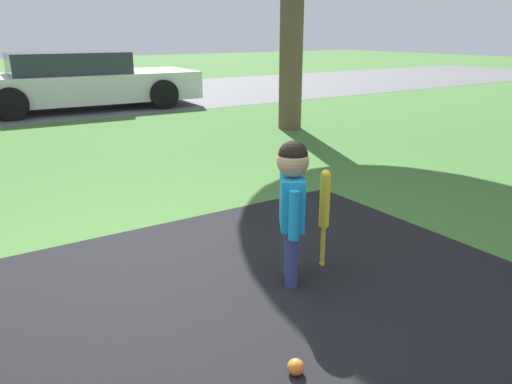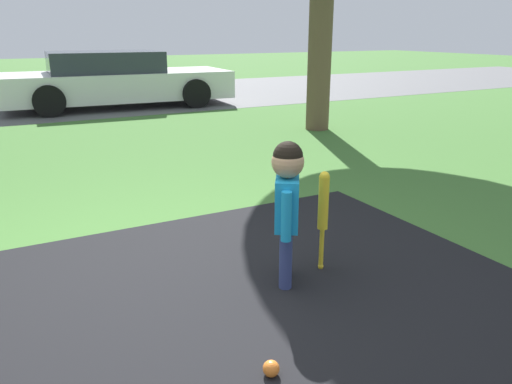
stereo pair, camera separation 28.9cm
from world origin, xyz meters
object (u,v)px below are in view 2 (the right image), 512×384
Objects in this scene: sports_ball at (271,369)px; parked_car at (115,80)px; child at (287,194)px; baseball_bat at (323,207)px.

parked_car is (1.41, 9.06, 0.50)m from sports_ball.
child reaches higher than sports_ball.
child is at bearing 54.69° from sports_ball.
parked_car reaches higher than sports_ball.
child is 0.34m from baseball_bat.
parked_car is at bearing 26.53° from child.
child reaches higher than baseball_bat.
child is 1.07m from sports_ball.
child is at bearing -92.69° from parked_car.
baseball_bat is 1.22m from sports_ball.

